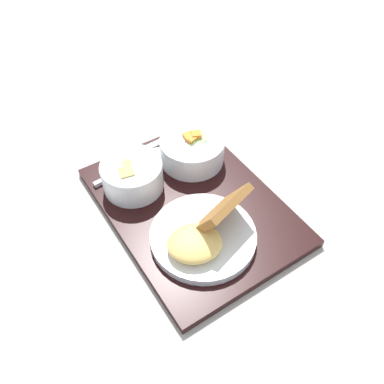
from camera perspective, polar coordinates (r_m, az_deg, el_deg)
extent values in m
plane|color=#ADA89E|center=(0.76, 0.00, -2.33)|extent=(4.00, 4.00, 0.00)
cube|color=black|center=(0.75, 0.00, -1.94)|extent=(0.40, 0.30, 0.02)
cylinder|color=silver|center=(0.81, 0.02, 5.92)|extent=(0.13, 0.13, 0.05)
torus|color=silver|center=(0.79, 0.02, 7.15)|extent=(0.13, 0.13, 0.01)
cylinder|color=#8EBC6B|center=(0.80, 0.67, 7.93)|extent=(0.05, 0.05, 0.01)
cylinder|color=#8EBC6B|center=(0.79, 1.02, 7.52)|extent=(0.04, 0.04, 0.01)
cylinder|color=#8EBC6B|center=(0.79, -0.64, 7.01)|extent=(0.04, 0.04, 0.02)
cube|color=orange|center=(0.78, -0.15, 7.38)|extent=(0.02, 0.02, 0.01)
cube|color=orange|center=(0.79, -0.50, 7.80)|extent=(0.02, 0.02, 0.01)
cube|color=orange|center=(0.79, 0.61, 7.96)|extent=(0.02, 0.02, 0.01)
cylinder|color=silver|center=(0.76, -8.37, 2.30)|extent=(0.11, 0.11, 0.06)
torus|color=silver|center=(0.74, -8.58, 3.64)|extent=(0.11, 0.11, 0.01)
cylinder|color=#B29342|center=(0.76, -8.40, 2.54)|extent=(0.10, 0.10, 0.04)
cube|color=#D1B75B|center=(0.75, -9.11, 3.76)|extent=(0.02, 0.02, 0.01)
cube|color=#D1B75B|center=(0.73, -9.14, 2.40)|extent=(0.03, 0.03, 0.02)
cylinder|color=silver|center=(0.69, 1.57, -6.23)|extent=(0.18, 0.18, 0.01)
ellipsoid|color=#EFC666|center=(0.65, 0.35, -7.20)|extent=(0.10, 0.11, 0.03)
cube|color=#93602D|center=(0.68, 3.75, -2.79)|extent=(0.09, 0.12, 0.09)
cube|color=silver|center=(0.86, -5.11, 6.76)|extent=(0.02, 0.10, 0.00)
cube|color=silver|center=(0.83, -10.09, 4.77)|extent=(0.02, 0.07, 0.02)
ellipsoid|color=silver|center=(0.83, -5.13, 5.37)|extent=(0.04, 0.05, 0.01)
cube|color=silver|center=(0.80, -9.98, 2.80)|extent=(0.02, 0.12, 0.01)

